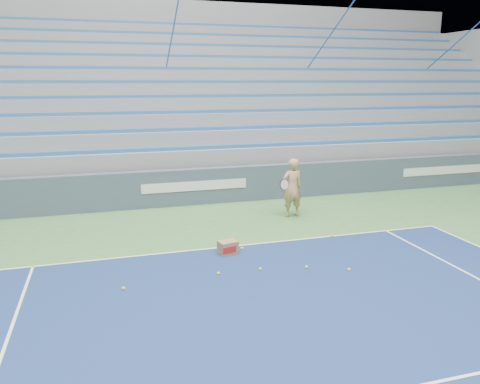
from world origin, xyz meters
The scene contains 11 objects.
sponsor_barrier centered at (0.00, 15.88, 0.55)m, with size 30.00×0.32×1.10m.
bleachers centered at (0.00, 21.60, 2.36)m, with size 31.00×9.15×7.30m.
tennis_player centered at (2.34, 13.80, 0.82)m, with size 0.92×0.84×1.63m.
ball_box centered at (-0.12, 11.48, 0.15)m, with size 0.45×0.38×0.29m.
tennis_ball_0 centered at (-2.40, 10.25, 0.03)m, with size 0.07×0.07×0.07m, color #D5F031.
tennis_ball_1 centered at (0.25, 11.63, 0.03)m, with size 0.07×0.07×0.07m, color #D5F031.
tennis_ball_2 centered at (1.94, 9.87, 0.03)m, with size 0.07×0.07×0.07m, color #D5F031.
tennis_ball_3 centered at (2.58, 11.84, 0.03)m, with size 0.07×0.07×0.07m, color #D5F031.
tennis_ball_4 centered at (0.26, 10.40, 0.03)m, with size 0.07×0.07×0.07m, color #D5F031.
tennis_ball_5 centered at (-0.59, 10.42, 0.03)m, with size 0.07×0.07×0.07m, color #D5F031.
tennis_ball_6 centered at (1.19, 10.23, 0.03)m, with size 0.07×0.07×0.07m, color #D5F031.
Camera 1 is at (-2.59, 2.17, 3.69)m, focal length 35.00 mm.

